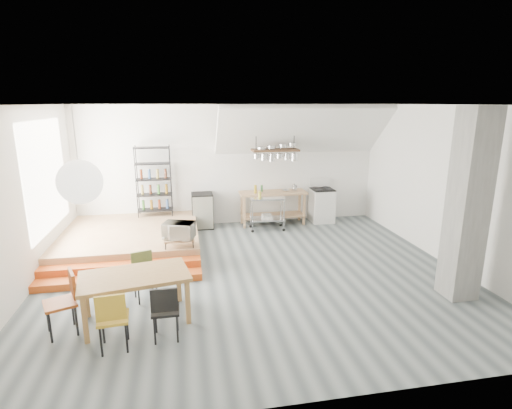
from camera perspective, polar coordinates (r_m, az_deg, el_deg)
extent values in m
plane|color=#4C5558|center=(7.89, -0.35, -9.88)|extent=(8.00, 8.00, 0.00)
cube|color=silver|center=(10.78, -3.68, 5.59)|extent=(8.00, 0.04, 3.20)
cube|color=silver|center=(7.76, -30.84, 0.11)|extent=(0.04, 7.00, 3.20)
cube|color=silver|center=(8.98, 25.67, 2.42)|extent=(0.04, 7.00, 3.20)
cube|color=white|center=(7.19, -0.38, 14.06)|extent=(8.00, 7.00, 0.02)
cube|color=white|center=(10.47, 6.65, 10.50)|extent=(4.40, 1.44, 1.32)
cube|color=white|center=(9.11, -27.75, 3.62)|extent=(0.02, 2.50, 2.20)
cube|color=#A17450|center=(9.65, -17.36, -4.67)|extent=(3.00, 3.00, 0.40)
cube|color=#C04A16|center=(7.90, -18.86, -10.13)|extent=(3.00, 0.35, 0.13)
cube|color=#C04A16|center=(8.19, -18.56, -8.71)|extent=(3.00, 0.35, 0.27)
cube|color=slate|center=(7.40, 27.99, -0.14)|extent=(0.50, 0.50, 3.20)
cube|color=#A17450|center=(10.76, 2.43, 1.69)|extent=(1.80, 0.60, 0.06)
cube|color=#A17450|center=(10.92, 2.40, -1.54)|extent=(1.70, 0.55, 0.04)
cube|color=#A17450|center=(11.28, 6.22, -0.14)|extent=(0.06, 0.06, 0.86)
cube|color=#A17450|center=(10.93, -2.04, -0.53)|extent=(0.06, 0.06, 0.86)
cube|color=#A17450|center=(10.88, 6.88, -0.71)|extent=(0.06, 0.06, 0.86)
cube|color=#A17450|center=(10.51, -1.68, -1.14)|extent=(0.06, 0.06, 0.86)
cube|color=white|center=(11.25, 9.38, -0.18)|extent=(0.60, 0.60, 0.90)
cube|color=black|center=(11.15, 9.47, 2.16)|extent=(0.58, 0.58, 0.03)
cube|color=white|center=(11.38, 9.02, 3.09)|extent=(0.60, 0.05, 0.25)
cylinder|color=black|center=(11.32, 9.91, 2.45)|extent=(0.18, 0.18, 0.02)
cylinder|color=black|center=(11.22, 8.56, 2.41)|extent=(0.18, 0.18, 0.02)
cylinder|color=black|center=(11.06, 10.41, 2.16)|extent=(0.18, 0.18, 0.02)
cylinder|color=black|center=(10.97, 9.04, 2.11)|extent=(0.18, 0.18, 0.02)
cube|color=#3F2B19|center=(10.38, 2.75, 7.77)|extent=(1.20, 0.50, 0.05)
cylinder|color=black|center=(10.22, 0.01, 10.92)|extent=(0.02, 0.02, 1.15)
cylinder|color=black|center=(10.45, 5.51, 10.93)|extent=(0.02, 0.02, 1.15)
cylinder|color=silver|center=(10.24, 0.06, 6.91)|extent=(0.16, 0.16, 0.12)
cylinder|color=silver|center=(10.28, 1.17, 6.82)|extent=(0.20, 0.20, 0.16)
cylinder|color=silver|center=(10.33, 2.26, 6.74)|extent=(0.16, 0.16, 0.20)
cylinder|color=silver|center=(10.37, 3.35, 6.98)|extent=(0.20, 0.20, 0.12)
cylinder|color=silver|center=(10.42, 4.42, 6.88)|extent=(0.16, 0.16, 0.16)
cylinder|color=silver|center=(10.48, 5.49, 6.79)|extent=(0.20, 0.20, 0.20)
cylinder|color=black|center=(10.64, -12.06, 3.55)|extent=(0.02, 0.02, 1.80)
cylinder|color=black|center=(10.70, -16.57, 3.32)|extent=(0.02, 0.02, 1.80)
cylinder|color=black|center=(10.29, -12.10, 3.18)|extent=(0.02, 0.02, 1.80)
cylinder|color=black|center=(10.35, -16.76, 2.95)|extent=(0.02, 0.02, 1.80)
cube|color=black|center=(10.65, -14.13, -0.70)|extent=(0.88, 0.38, 0.02)
cube|color=black|center=(10.56, -14.26, 1.39)|extent=(0.88, 0.38, 0.02)
cube|color=black|center=(10.48, -14.39, 3.52)|extent=(0.88, 0.38, 0.02)
cube|color=black|center=(10.41, -14.53, 5.69)|extent=(0.88, 0.38, 0.02)
cube|color=black|center=(10.36, -14.67, 7.87)|extent=(0.88, 0.38, 0.03)
cylinder|color=#3C7B31|center=(10.62, -14.17, 0.03)|extent=(0.07, 0.07, 0.24)
cylinder|color=#885E16|center=(10.53, -14.31, 2.14)|extent=(0.07, 0.07, 0.24)
cylinder|color=maroon|center=(10.45, -14.44, 4.28)|extent=(0.07, 0.07, 0.24)
cube|color=#A17450|center=(8.28, -10.90, -4.86)|extent=(0.60, 0.40, 0.03)
cylinder|color=black|center=(8.47, -9.05, -4.93)|extent=(0.02, 0.02, 0.13)
cylinder|color=black|center=(8.48, -12.71, -5.09)|extent=(0.02, 0.02, 0.13)
cylinder|color=black|center=(8.15, -8.97, -5.71)|extent=(0.02, 0.02, 0.13)
cylinder|color=black|center=(8.16, -12.78, -5.87)|extent=(0.02, 0.02, 0.13)
sphere|color=white|center=(5.89, -23.85, 2.97)|extent=(0.60, 0.60, 0.60)
cube|color=olive|center=(6.32, -16.98, -9.80)|extent=(1.71, 1.16, 0.06)
cube|color=olive|center=(6.88, -11.00, -10.79)|extent=(0.08, 0.08, 0.69)
cube|color=olive|center=(6.82, -23.07, -11.97)|extent=(0.08, 0.08, 0.69)
cube|color=olive|center=(6.22, -9.72, -13.60)|extent=(0.08, 0.08, 0.69)
cube|color=olive|center=(6.15, -23.24, -14.96)|extent=(0.08, 0.08, 0.69)
cube|color=#AA841D|center=(5.85, -19.74, -15.04)|extent=(0.43, 0.43, 0.04)
cube|color=#AA841D|center=(5.58, -20.07, -13.69)|extent=(0.38, 0.07, 0.35)
cylinder|color=black|center=(5.85, -21.26, -17.81)|extent=(0.03, 0.03, 0.44)
cylinder|color=black|center=(5.82, -18.00, -17.68)|extent=(0.03, 0.03, 0.44)
cylinder|color=black|center=(6.12, -21.00, -16.25)|extent=(0.03, 0.03, 0.44)
cylinder|color=black|center=(6.09, -17.91, -16.12)|extent=(0.03, 0.03, 0.44)
cube|color=black|center=(5.90, -12.80, -14.48)|extent=(0.38, 0.38, 0.04)
cube|color=black|center=(5.63, -12.99, -13.19)|extent=(0.36, 0.04, 0.33)
cylinder|color=black|center=(5.88, -14.27, -17.12)|extent=(0.03, 0.03, 0.42)
cylinder|color=black|center=(5.87, -11.17, -17.02)|extent=(0.03, 0.03, 0.42)
cylinder|color=black|center=(6.15, -14.12, -15.64)|extent=(0.03, 0.03, 0.42)
cylinder|color=black|center=(6.13, -11.17, -15.54)|extent=(0.03, 0.03, 0.42)
cube|color=#606C33|center=(7.04, -15.59, -9.86)|extent=(0.46, 0.46, 0.04)
cube|color=#606C33|center=(7.10, -16.02, -7.66)|extent=(0.34, 0.14, 0.32)
cylinder|color=black|center=(7.28, -14.59, -10.77)|extent=(0.03, 0.03, 0.40)
cylinder|color=black|center=(7.23, -16.90, -11.12)|extent=(0.03, 0.03, 0.40)
cylinder|color=black|center=(7.02, -14.01, -11.71)|extent=(0.03, 0.03, 0.40)
cylinder|color=black|center=(6.97, -16.41, -12.09)|extent=(0.03, 0.03, 0.40)
cube|color=#A04416|center=(6.46, -26.21, -12.57)|extent=(0.55, 0.55, 0.04)
cube|color=#A04416|center=(6.36, -24.77, -10.18)|extent=(0.19, 0.39, 0.37)
cylinder|color=black|center=(6.43, -24.24, -14.90)|extent=(0.03, 0.03, 0.46)
cylinder|color=black|center=(6.73, -24.70, -13.60)|extent=(0.03, 0.03, 0.46)
cylinder|color=black|center=(6.41, -27.32, -15.37)|extent=(0.03, 0.03, 0.46)
cylinder|color=black|center=(6.71, -27.63, -14.04)|extent=(0.03, 0.03, 0.46)
cube|color=silver|center=(10.29, 1.61, 0.95)|extent=(0.90, 0.54, 0.04)
cube|color=silver|center=(10.43, 1.59, -2.06)|extent=(0.90, 0.54, 0.03)
cylinder|color=silver|center=(10.66, 3.58, -0.90)|extent=(0.03, 0.03, 0.83)
sphere|color=black|center=(10.77, 3.55, -2.94)|extent=(0.08, 0.08, 0.08)
cylinder|color=silver|center=(10.54, -0.78, -1.05)|extent=(0.03, 0.03, 0.83)
sphere|color=black|center=(10.66, -0.77, -3.11)|extent=(0.08, 0.08, 0.08)
cylinder|color=silver|center=(10.26, 4.02, -1.53)|extent=(0.03, 0.03, 0.83)
sphere|color=black|center=(10.37, 3.99, -3.64)|extent=(0.08, 0.08, 0.08)
cylinder|color=silver|center=(10.13, -0.50, -1.69)|extent=(0.03, 0.03, 0.83)
sphere|color=black|center=(10.25, -0.50, -3.82)|extent=(0.08, 0.08, 0.08)
cube|color=black|center=(10.66, -7.65, -0.86)|extent=(0.55, 0.55, 0.93)
imported|color=beige|center=(8.22, -10.96, -3.66)|extent=(0.70, 0.58, 0.33)
imported|color=silver|center=(10.79, 4.28, 1.99)|extent=(0.27, 0.27, 0.05)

